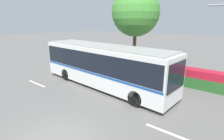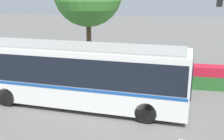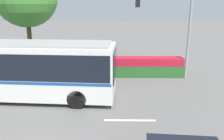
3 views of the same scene
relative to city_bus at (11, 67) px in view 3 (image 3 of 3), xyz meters
name	(u,v)px [view 3 (image 3 of 3)]	position (x,y,z in m)	size (l,w,h in m)	color
city_bus	(11,67)	(0.00, 0.00, 0.00)	(11.74, 3.36, 3.21)	silver
traffic_light_pole	(173,20)	(9.75, 3.77, 2.32)	(4.96, 0.24, 6.27)	gray
flowering_hedge	(139,67)	(7.59, 4.26, -1.13)	(6.52, 1.10, 1.41)	#286028
lane_stripe_mid	(130,120)	(6.48, -2.72, -1.82)	(2.40, 0.16, 0.01)	silver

